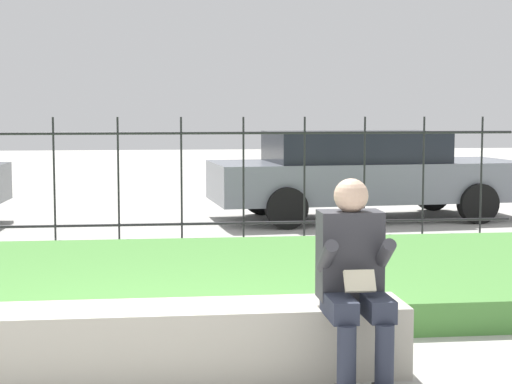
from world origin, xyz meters
The scene contains 6 objects.
ground_plane centered at (0.00, 0.00, 0.00)m, with size 60.00×60.00×0.00m, color #B2AFA8.
stone_bench centered at (0.12, 0.00, 0.20)m, with size 2.99×0.51×0.45m.
person_seated_reader centered at (1.23, -0.29, 0.68)m, with size 0.42×0.73×1.25m.
grass_berm centered at (0.00, 2.40, 0.13)m, with size 10.76×3.39×0.25m.
iron_fence centered at (0.00, 4.79, 0.83)m, with size 8.76×0.03×1.57m.
car_parked_right centered at (3.18, 7.39, 0.71)m, with size 4.76×2.16×1.33m.
Camera 1 is at (0.05, -5.21, 1.66)m, focal length 60.00 mm.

